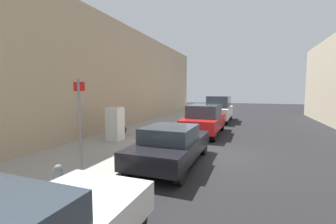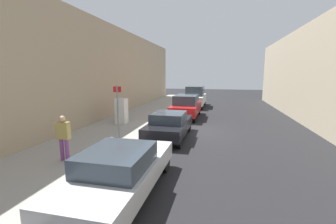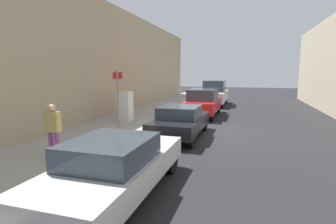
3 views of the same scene
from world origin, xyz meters
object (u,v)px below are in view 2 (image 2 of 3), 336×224
Objects in this scene: street_sign_post at (118,113)px; fire_hydrant at (112,146)px; parked_suv_red at (186,106)px; parked_van_white at (195,97)px; trash_bag at (124,116)px; discarded_refrigerator at (121,111)px; pedestrian_walking_far at (63,135)px; parked_sedan_silver at (121,171)px; parked_sedan_dark at (169,125)px.

fire_hydrant is (0.16, -0.93, -1.14)m from street_sign_post.
street_sign_post is 3.59× the size of fire_hydrant.
parked_van_white reaches higher than parked_suv_red.
fire_hydrant is at bearing -69.13° from trash_bag.
discarded_refrigerator is 0.97× the size of pedestrian_walking_far.
parked_sedan_silver is (1.68, -3.40, -0.95)m from street_sign_post.
parked_sedan_dark is 0.92× the size of parked_suv_red.
street_sign_post is at bearing -47.79° from pedestrian_walking_far.
trash_bag is 5.28m from parked_sedan_dark.
discarded_refrigerator reaches higher than parked_sedan_silver.
street_sign_post is at bearing 99.56° from fire_hydrant.
parked_sedan_silver is (3.00, -1.58, -0.40)m from pedestrian_walking_far.
trash_bag is 0.13× the size of parked_sedan_dark.
parked_van_white is at bearing 90.00° from parked_sedan_dark.
parked_van_white is (-0.00, 12.08, 0.35)m from parked_sedan_dark.
street_sign_post reaches higher than pedestrian_walking_far.
pedestrian_walking_far is at bearing -100.31° from parked_van_white.
parked_sedan_dark is at bearing -46.22° from pedestrian_walking_far.
parked_suv_red is at bearing 32.26° from trash_bag.
street_sign_post is 4.84× the size of trash_bag.
street_sign_post is 0.64× the size of parked_sedan_dark.
fire_hydrant is 2.91m from parked_sedan_silver.
pedestrian_walking_far is (-1.48, -0.90, 0.60)m from fire_hydrant.
parked_sedan_dark is at bearing -38.76° from trash_bag.
fire_hydrant reaches higher than trash_bag.
parked_sedan_silver is (1.52, -2.47, 0.19)m from fire_hydrant.
trash_bag is 0.12× the size of parked_suv_red.
parked_suv_red is 6.19m from parked_van_white.
fire_hydrant is (2.18, -5.59, -0.43)m from discarded_refrigerator.
parked_van_white is at bearing 69.68° from discarded_refrigerator.
parked_van_white is at bearing 90.00° from parked_suv_red.
parked_suv_red is (1.68, 8.45, -0.77)m from street_sign_post.
discarded_refrigerator is at bearing -5.69° from pedestrian_walking_far.
pedestrian_walking_far is 16.74m from parked_van_white.
discarded_refrigerator is at bearing 113.45° from street_sign_post.
parked_van_white is (1.52, 15.57, 0.52)m from fire_hydrant.
fire_hydrant is at bearing -68.70° from discarded_refrigerator.
street_sign_post is 3.21m from parked_sedan_dark.
parked_sedan_dark is 5.89m from parked_suv_red.
fire_hydrant is 0.45× the size of pedestrian_walking_far.
street_sign_post reaches higher than parked_suv_red.
parked_sedan_dark is at bearing 66.45° from fire_hydrant.
trash_bag is 0.12× the size of parked_sedan_silver.
discarded_refrigerator is 10.65m from parked_van_white.
pedestrian_walking_far reaches higher than discarded_refrigerator.
pedestrian_walking_far is 10.71m from parked_suv_red.
discarded_refrigerator is 4.26m from parked_sedan_dark.
parked_suv_red reaches higher than trash_bag.
pedestrian_walking_far is at bearing 152.21° from parked_sedan_silver.
parked_van_white reaches higher than trash_bag.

